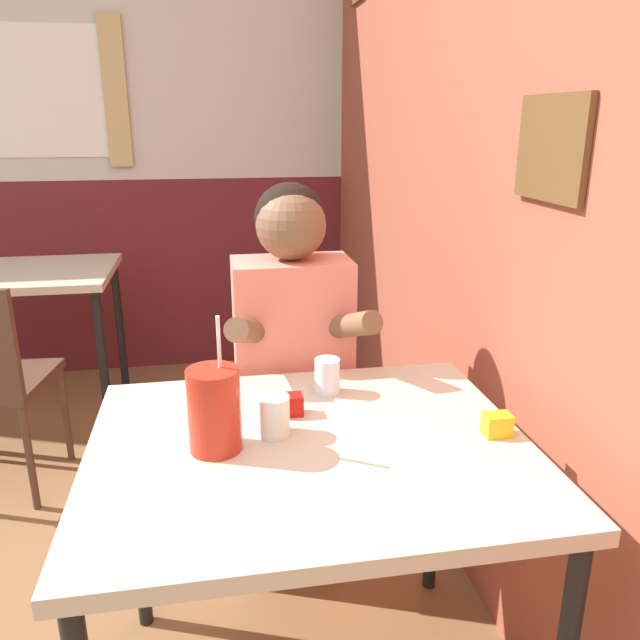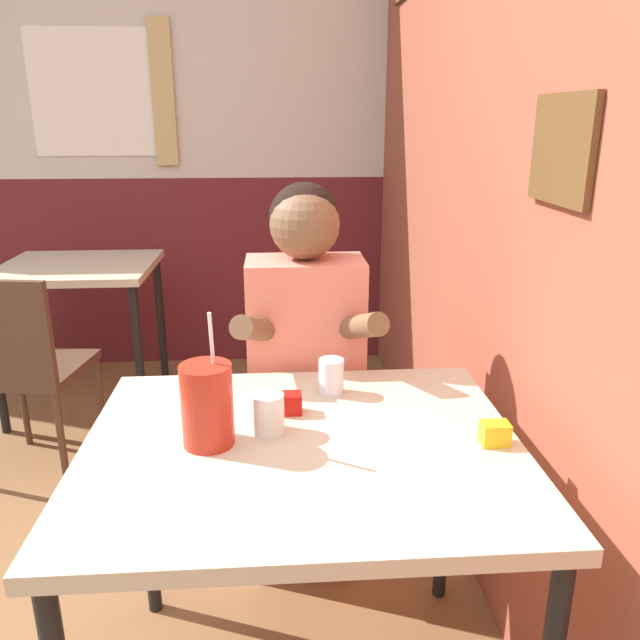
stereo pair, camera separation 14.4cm
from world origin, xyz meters
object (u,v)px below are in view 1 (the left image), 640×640
at_px(main_table, 310,471).
at_px(cocktail_pitcher, 214,410).
at_px(background_table, 34,290).
at_px(person_seated, 293,383).

relative_size(main_table, cocktail_pitcher, 3.16).
xyz_separation_m(background_table, cocktail_pitcher, (0.82, -1.83, 0.19)).
distance_m(main_table, person_seated, 0.53).
distance_m(main_table, cocktail_pitcher, 0.26).
height_order(main_table, background_table, same).
bearing_deg(main_table, person_seated, 86.36).
height_order(main_table, person_seated, person_seated).
height_order(main_table, cocktail_pitcher, cocktail_pitcher).
bearing_deg(background_table, cocktail_pitcher, -65.89).
bearing_deg(main_table, cocktail_pitcher, 177.93).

